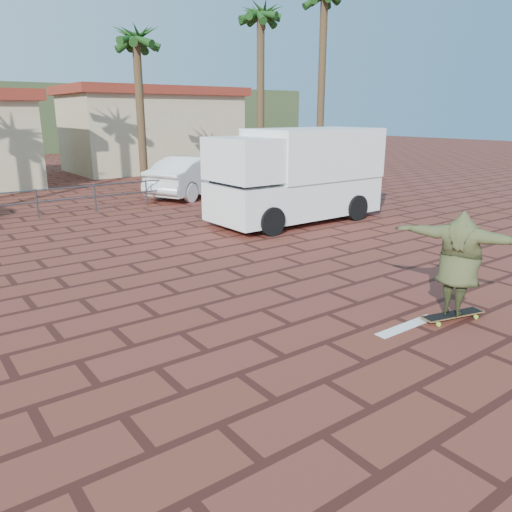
# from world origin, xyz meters

# --- Properties ---
(ground) EXTENTS (120.00, 120.00, 0.00)m
(ground) POSITION_xyz_m (0.00, 0.00, 0.00)
(ground) COLOR maroon
(ground) RESTS_ON ground
(paint_stripe) EXTENTS (1.40, 0.22, 0.01)m
(paint_stripe) POSITION_xyz_m (0.70, -1.20, 0.00)
(paint_stripe) COLOR white
(paint_stripe) RESTS_ON ground
(guardrail) EXTENTS (24.06, 0.06, 1.00)m
(guardrail) POSITION_xyz_m (0.00, 12.00, 0.68)
(guardrail) COLOR #47494F
(guardrail) RESTS_ON ground
(palm_center) EXTENTS (2.40, 2.40, 7.75)m
(palm_center) POSITION_xyz_m (3.50, 15.50, 6.36)
(palm_center) COLOR brown
(palm_center) RESTS_ON ground
(palm_right) EXTENTS (2.40, 2.40, 9.05)m
(palm_right) POSITION_xyz_m (9.00, 14.00, 7.58)
(palm_right) COLOR brown
(palm_right) RESTS_ON ground
(palm_far_right) EXTENTS (2.40, 2.40, 10.05)m
(palm_far_right) POSITION_xyz_m (12.00, 13.00, 8.51)
(palm_far_right) COLOR brown
(palm_far_right) RESTS_ON ground
(building_east) EXTENTS (10.60, 6.60, 5.00)m
(building_east) POSITION_xyz_m (8.00, 24.00, 2.54)
(building_east) COLOR beige
(building_east) RESTS_ON ground
(longboard) EXTENTS (1.23, 0.54, 0.12)m
(longboard) POSITION_xyz_m (1.54, -1.50, 0.10)
(longboard) COLOR olive
(longboard) RESTS_ON ground
(skateboarder) EXTENTS (1.27, 2.30, 1.81)m
(skateboarder) POSITION_xyz_m (1.54, -1.50, 1.02)
(skateboarder) COLOR #454B28
(skateboarder) RESTS_ON longboard
(campervan) EXTENTS (5.78, 2.59, 2.99)m
(campervan) POSITION_xyz_m (4.80, 6.42, 1.57)
(campervan) COLOR white
(campervan) RESTS_ON ground
(car_white) EXTENTS (5.45, 3.80, 1.70)m
(car_white) POSITION_xyz_m (4.83, 13.00, 0.85)
(car_white) COLOR white
(car_white) RESTS_ON ground
(street_sign) EXTENTS (0.47, 0.19, 2.40)m
(street_sign) POSITION_xyz_m (7.84, 12.00, 1.67)
(street_sign) COLOR gray
(street_sign) RESTS_ON ground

